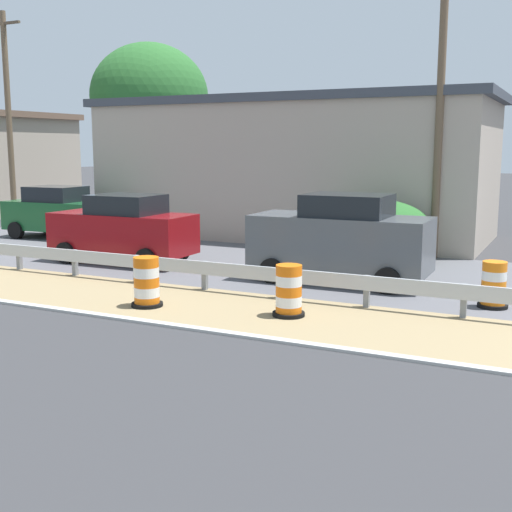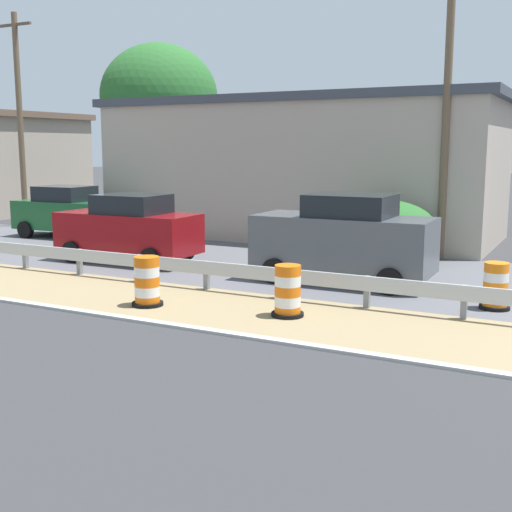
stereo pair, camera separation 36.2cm
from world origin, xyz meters
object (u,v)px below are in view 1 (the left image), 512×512
object	(u,v)px
car_lead_near_lane	(123,229)
utility_pole_mid	(9,118)
traffic_barrel_mid	(147,284)
traffic_barrel_close	(289,293)
traffic_barrel_nearest	(494,287)
car_distant_b	(341,238)
car_trailing_near_lane	(60,212)
utility_pole_near	(440,99)

from	to	relation	value
car_lead_near_lane	utility_pole_mid	world-z (taller)	utility_pole_mid
traffic_barrel_mid	traffic_barrel_close	bearing A→B (deg)	-79.18
traffic_barrel_nearest	utility_pole_mid	size ratio (longest dim) A/B	0.11
traffic_barrel_mid	utility_pole_mid	xyz separation A→B (m)	(9.38, 13.59, 4.14)
traffic_barrel_close	car_lead_near_lane	distance (m)	7.86
traffic_barrel_nearest	car_distant_b	bearing A→B (deg)	72.94
traffic_barrel_nearest	car_trailing_near_lane	distance (m)	16.65
traffic_barrel_mid	utility_pole_near	bearing A→B (deg)	-25.00
car_trailing_near_lane	utility_pole_mid	distance (m)	5.92
traffic_barrel_nearest	traffic_barrel_close	bearing A→B (deg)	125.33
traffic_barrel_nearest	utility_pole_mid	world-z (taller)	utility_pole_mid
car_trailing_near_lane	utility_pole_near	bearing A→B (deg)	4.89
car_distant_b	utility_pole_near	xyz separation A→B (m)	(4.84, -1.39, 3.72)
traffic_barrel_nearest	car_lead_near_lane	bearing A→B (deg)	84.31
traffic_barrel_nearest	car_distant_b	size ratio (longest dim) A/B	0.22
car_lead_near_lane	utility_pole_near	size ratio (longest dim) A/B	0.46
car_lead_near_lane	car_distant_b	xyz separation A→B (m)	(0.13, -6.75, 0.11)
traffic_barrel_close	car_lead_near_lane	xyz separation A→B (m)	(3.65, 6.94, 0.54)
traffic_barrel_mid	car_lead_near_lane	distance (m)	5.75
utility_pole_near	utility_pole_mid	bearing A→B (deg)	89.43
traffic_barrel_mid	traffic_barrel_nearest	bearing A→B (deg)	-64.73
car_lead_near_lane	utility_pole_near	world-z (taller)	utility_pole_near
car_lead_near_lane	utility_pole_near	distance (m)	10.27
traffic_barrel_close	traffic_barrel_mid	bearing A→B (deg)	100.82
car_lead_near_lane	car_distant_b	size ratio (longest dim) A/B	0.96
car_trailing_near_lane	utility_pole_near	size ratio (longest dim) A/B	0.46
traffic_barrel_mid	car_lead_near_lane	size ratio (longest dim) A/B	0.25
utility_pole_mid	traffic_barrel_nearest	bearing A→B (deg)	-106.94
car_trailing_near_lane	utility_pole_near	xyz separation A→B (m)	(1.68, -13.61, 3.86)
car_trailing_near_lane	traffic_barrel_close	bearing A→B (deg)	-31.35
traffic_barrel_close	utility_pole_near	size ratio (longest dim) A/B	0.11
utility_pole_near	utility_pole_mid	xyz separation A→B (m)	(0.18, 17.88, -0.21)
traffic_barrel_nearest	traffic_barrel_mid	world-z (taller)	traffic_barrel_mid
utility_pole_near	utility_pole_mid	world-z (taller)	utility_pole_near
traffic_barrel_mid	utility_pole_near	world-z (taller)	utility_pole_near
car_lead_near_lane	car_distant_b	distance (m)	6.75
traffic_barrel_close	utility_pole_near	xyz separation A→B (m)	(8.61, -1.20, 4.36)
traffic_barrel_close	car_trailing_near_lane	world-z (taller)	car_trailing_near_lane
car_lead_near_lane	utility_pole_near	bearing A→B (deg)	-149.64
traffic_barrel_nearest	traffic_barrel_mid	distance (m)	7.46
car_lead_near_lane	car_trailing_near_lane	distance (m)	6.38
utility_pole_near	utility_pole_mid	size ratio (longest dim) A/B	1.05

